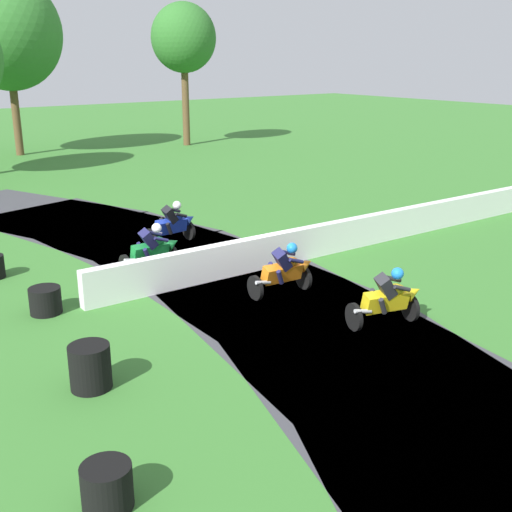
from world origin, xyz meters
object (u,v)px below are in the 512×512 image
Objects in this scene: motorcycle_lead_yellow at (389,298)px; tire_stack_near at (107,487)px; tire_stack_mid_a at (90,367)px; motorcycle_chase_orange at (285,270)px; motorcycle_fourth_blue at (173,223)px; motorcycle_trailing_green at (153,249)px; tire_stack_mid_b at (45,300)px.

tire_stack_near is (-7.19, -1.81, -0.34)m from motorcycle_lead_yellow.
tire_stack_mid_a is (1.05, 3.05, 0.10)m from tire_stack_near.
motorcycle_lead_yellow reaches higher than motorcycle_chase_orange.
motorcycle_fourth_blue is at bearing 94.01° from motorcycle_lead_yellow.
motorcycle_chase_orange is at bearing -63.02° from motorcycle_trailing_green.
tire_stack_mid_b is (1.58, 6.86, 0.00)m from tire_stack_near.
motorcycle_fourth_blue reaches higher than motorcycle_lead_yellow.
motorcycle_trailing_green is (-1.74, 3.41, 0.01)m from motorcycle_chase_orange.
tire_stack_mid_b is at bearing 82.15° from tire_stack_mid_a.
tire_stack_mid_b is at bearing -161.06° from motorcycle_trailing_green.
tire_stack_mid_a reaches higher than tire_stack_near.
tire_stack_mid_a is at bearing -128.70° from motorcycle_fourth_blue.
motorcycle_fourth_blue reaches higher than tire_stack_mid_b.
motorcycle_trailing_green reaches higher than tire_stack_near.
tire_stack_mid_a is at bearing -97.85° from tire_stack_mid_b.
tire_stack_near is (-6.61, -4.57, -0.34)m from motorcycle_chase_orange.
motorcycle_chase_orange is (-0.58, 2.76, -0.01)m from motorcycle_lead_yellow.
motorcycle_trailing_green is 3.50m from tire_stack_mid_b.
tire_stack_near is (-4.87, -7.99, -0.35)m from motorcycle_trailing_green.
motorcycle_trailing_green is 1.00× the size of motorcycle_fourth_blue.
motorcycle_trailing_green is 2.66m from motorcycle_fourth_blue.
motorcycle_lead_yellow is at bearing -41.95° from tire_stack_mid_b.
tire_stack_mid_a is at bearing 70.98° from tire_stack_near.
tire_stack_mid_b is (-5.03, 2.29, -0.34)m from motorcycle_chase_orange.
tire_stack_near is at bearing -123.50° from motorcycle_fourth_blue.
motorcycle_fourth_blue is (-0.57, 8.18, 0.00)m from motorcycle_lead_yellow.
tire_stack_mid_a is at bearing -164.66° from motorcycle_chase_orange.
motorcycle_chase_orange is at bearing -90.10° from motorcycle_fourth_blue.
tire_stack_mid_a is 1.13× the size of tire_stack_mid_b.
motorcycle_lead_yellow is at bearing 14.16° from tire_stack_near.
motorcycle_fourth_blue is at bearing 89.90° from motorcycle_chase_orange.
motorcycle_fourth_blue reaches higher than motorcycle_chase_orange.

